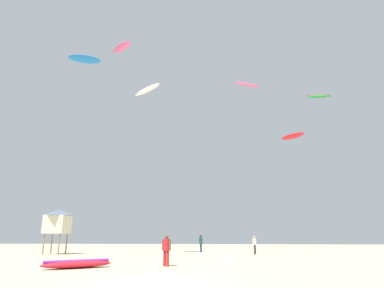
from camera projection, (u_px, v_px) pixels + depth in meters
name	position (u px, v px, depth m)	size (l,w,h in m)	color
ground_plane	(156.00, 281.00, 12.56)	(120.00, 120.00, 0.00)	beige
person_foreground	(166.00, 248.00, 18.93)	(0.56, 0.40, 1.75)	#B21E23
person_midground	(255.00, 243.00, 31.39)	(0.38, 0.53, 1.69)	#2D2D33
person_left	(201.00, 242.00, 35.34)	(0.41, 0.59, 1.80)	navy
kite_grounded_near	(77.00, 264.00, 17.53)	(3.58, 3.19, 0.48)	red
lifeguard_tower	(58.00, 221.00, 31.80)	(2.30, 2.30, 4.15)	#8C704C
cooler_box	(228.00, 259.00, 21.97)	(0.56, 0.36, 0.32)	white
kite_aloft_0	(85.00, 59.00, 42.01)	(4.15, 2.49, 1.02)	blue
kite_aloft_1	(293.00, 136.00, 52.02)	(3.71, 3.90, 0.84)	red
kite_aloft_2	(122.00, 47.00, 44.79)	(3.58, 3.05, 0.93)	#E5598C
kite_aloft_3	(319.00, 96.00, 54.85)	(4.10, 1.22, 0.65)	green
kite_aloft_4	(147.00, 90.00, 33.31)	(3.74, 3.49, 0.76)	white
kite_aloft_5	(247.00, 85.00, 45.92)	(4.06, 2.96, 0.74)	#E5598C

